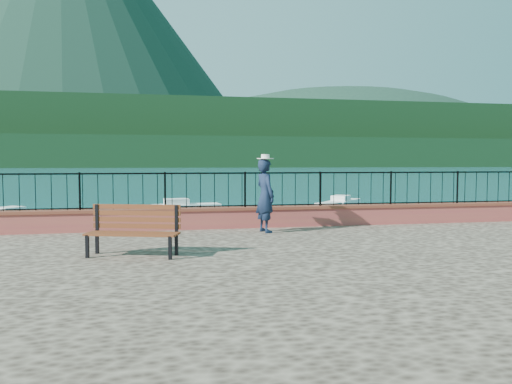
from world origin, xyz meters
name	(u,v)px	position (x,y,z in m)	size (l,w,h in m)	color
ground	(290,306)	(0.00, 0.00, 0.00)	(2000.00, 2000.00, 0.00)	#19596B
parapet	(256,217)	(0.00, 3.70, 1.49)	(28.00, 0.46, 0.58)	#A74E3C
railing	(256,190)	(0.00, 3.70, 2.25)	(27.00, 0.05, 0.95)	black
dock	(173,228)	(-2.00, 12.00, 0.15)	(2.00, 16.00, 0.30)	#2D231C
far_forest	(159,152)	(0.00, 300.00, 9.00)	(900.00, 60.00, 18.00)	black
foothills	(158,136)	(0.00, 360.00, 22.00)	(900.00, 120.00, 44.00)	black
volcano	(63,21)	(-120.00, 700.00, 190.00)	(560.00, 560.00, 380.00)	#142D23
companion_hill	(342,165)	(220.00, 560.00, 0.00)	(448.00, 384.00, 180.00)	#142D23
park_bench	(133,241)	(-3.20, -0.07, 1.50)	(1.88, 1.10, 0.99)	black
person	(265,196)	(0.05, 2.68, 2.16)	(0.70, 0.46, 1.92)	#101B31
hat	(265,157)	(0.05, 2.68, 3.18)	(0.44, 0.44, 0.12)	white
boat_1	(287,226)	(2.57, 9.82, 0.40)	(4.07, 1.30, 0.80)	silver
boat_2	(333,209)	(7.15, 16.83, 0.40)	(4.03, 1.30, 0.80)	silver
boat_3	(18,213)	(-9.71, 17.55, 0.40)	(3.65, 1.30, 0.80)	silver
boat_4	(186,204)	(-0.84, 21.26, 0.40)	(4.18, 1.30, 0.80)	silver
boat_5	(343,200)	(10.05, 22.57, 0.40)	(3.87, 1.30, 0.80)	silver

